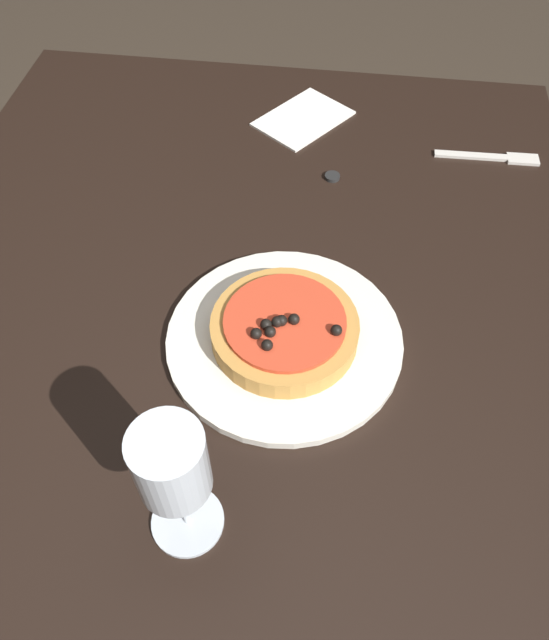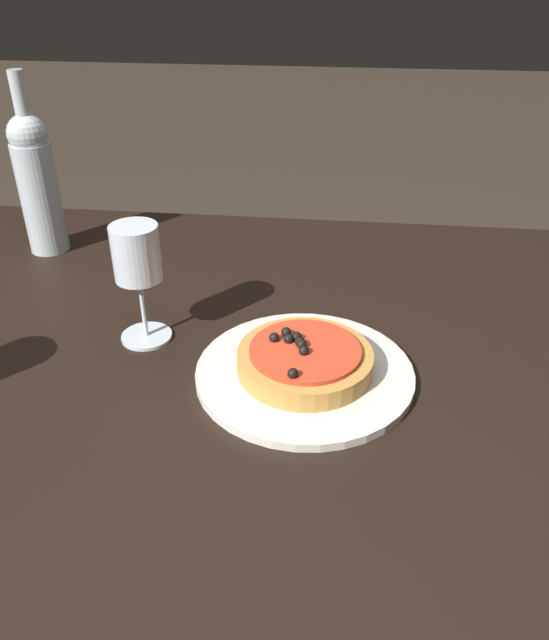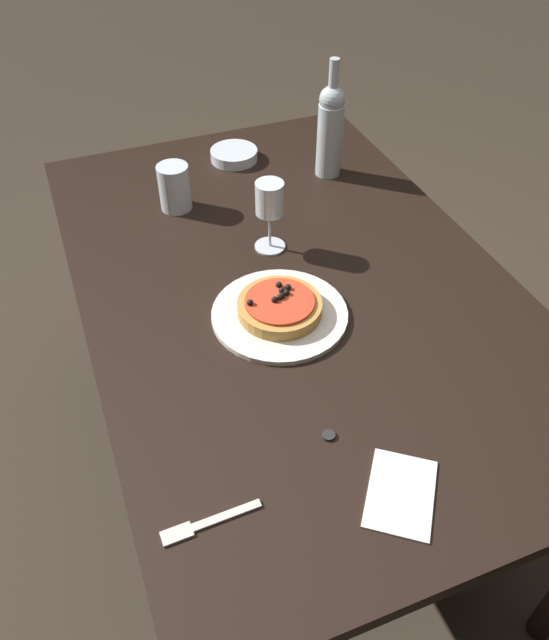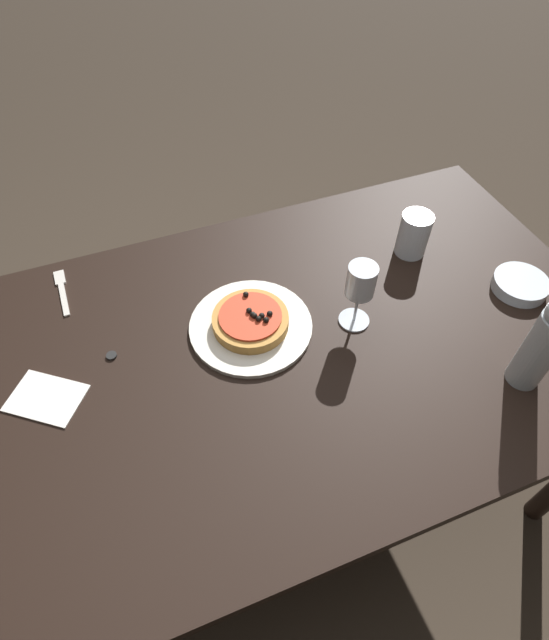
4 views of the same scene
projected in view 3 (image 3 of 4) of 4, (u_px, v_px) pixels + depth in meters
The scene contains 11 objects.
ground_plane at pixel (288, 466), 1.98m from camera, with size 14.00×14.00×0.00m, color #382D23.
dining_table at pixel (292, 304), 1.51m from camera, with size 1.51×0.96×0.77m.
dinner_plate at pixel (280, 314), 1.35m from camera, with size 0.30×0.30×0.01m.
pizza at pixel (280, 306), 1.33m from camera, with size 0.18×0.18×0.05m.
wine_glass at pixel (270, 202), 1.45m from camera, with size 0.08×0.08×0.18m.
wine_bottle at pixel (330, 128), 1.70m from camera, with size 0.07×0.07×0.32m.
water_cup at pixel (174, 187), 1.62m from camera, with size 0.08×0.08×0.12m.
side_bowl at pixel (234, 155), 1.84m from camera, with size 0.14×0.14×0.03m.
fork at pixel (205, 524), 0.99m from camera, with size 0.03×0.17×0.00m.
paper_napkin at pixel (401, 494), 1.03m from camera, with size 0.19×0.18×0.00m.
bottle_cap at pixel (329, 435), 1.12m from camera, with size 0.02×0.02×0.01m.
Camera 3 is at (1.03, -0.45, 1.69)m, focal length 35.00 mm.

